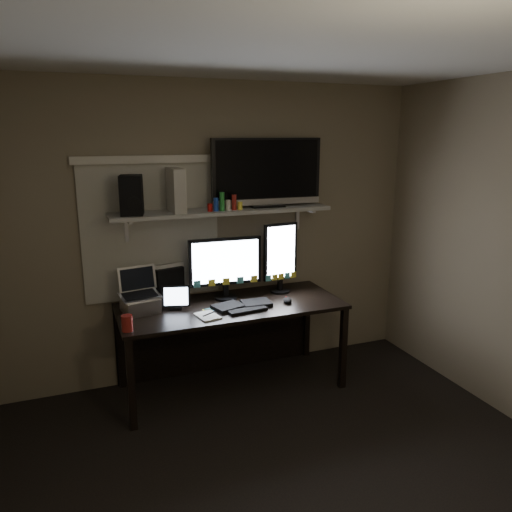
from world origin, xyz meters
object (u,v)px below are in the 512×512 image
desk (227,320)px  cup (127,323)px  monitor_portrait (280,257)px  laptop (140,292)px  tablet (176,297)px  speaker (132,195)px  keyboard (242,305)px  monitor_landscape (225,268)px  game_console (176,190)px  mouse (287,300)px  tv (267,173)px

desk → cup: bearing=-155.5°
monitor_portrait → laptop: (-1.21, -0.09, -0.14)m
tablet → speaker: 0.86m
keyboard → monitor_landscape: bearing=97.6°
desk → monitor_landscape: 0.45m
game_console → monitor_landscape: bearing=-8.8°
monitor_landscape → laptop: 0.73m
mouse → laptop: size_ratio=0.33×
desk → monitor_portrait: size_ratio=2.91×
desk → laptop: bearing=-176.3°
monitor_portrait → mouse: monitor_portrait is taller
cup → tv: 1.65m
laptop → desk: bearing=-6.3°
game_console → speaker: (-0.34, -0.03, -0.02)m
tv → game_console: (-0.76, -0.01, -0.11)m
monitor_landscape → cup: 0.98m
game_console → tv: bearing=-2.2°
desk → monitor_landscape: size_ratio=2.96×
cup → tablet: bearing=37.6°
desk → cup: 0.96m
monitor_portrait → tablet: (-0.94, -0.11, -0.21)m
tv → speaker: 1.11m
tv → laptop: bearing=-171.0°
tablet → speaker: size_ratio=0.75×
monitor_portrait → keyboard: size_ratio=1.30×
tablet → tv: (0.83, 0.15, 0.93)m
monitor_landscape → laptop: (-0.72, -0.08, -0.10)m
desk → cup: (-0.85, -0.39, 0.23)m
monitor_portrait → laptop: bearing=178.7°
keyboard → tv: (0.32, 0.29, 1.02)m
keyboard → speaker: (-0.78, 0.25, 0.88)m
desk → tablet: 0.52m
monitor_landscape → laptop: size_ratio=1.82×
laptop → tv: bearing=-3.3°
monitor_landscape → mouse: 0.58m
monitor_landscape → desk: bearing=-96.3°
cup → mouse: bearing=6.4°
keyboard → tv: 1.10m
monitor_landscape → tv: (0.38, 0.05, 0.76)m
desk → mouse: mouse is taller
mouse → cup: (-1.30, -0.15, 0.04)m
mouse → game_console: (-0.82, 0.32, 0.90)m
speaker → tablet: bearing=-10.7°
game_console → speaker: 0.35m
tablet → laptop: bearing=-169.5°
game_console → keyboard: bearing=-35.4°
laptop → cup: 0.39m
cup → tv: size_ratio=0.12×
keyboard → game_console: bearing=140.6°
tablet → speaker: speaker is taller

